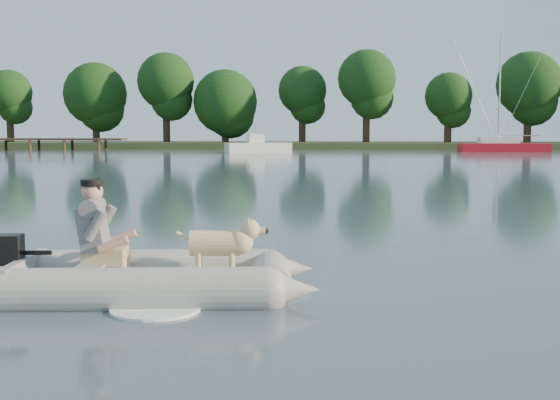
# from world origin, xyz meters

# --- Properties ---
(water) EXTENTS (160.00, 160.00, 0.00)m
(water) POSITION_xyz_m (0.00, 0.00, 0.00)
(water) COLOR slate
(water) RESTS_ON ground
(shore_bank) EXTENTS (160.00, 12.00, 0.70)m
(shore_bank) POSITION_xyz_m (0.00, 62.00, 0.25)
(shore_bank) COLOR #47512D
(shore_bank) RESTS_ON water
(dock) EXTENTS (18.00, 2.00, 1.04)m
(dock) POSITION_xyz_m (-26.00, 52.00, 0.52)
(dock) COLOR #4C331E
(dock) RESTS_ON water
(treeline) EXTENTS (75.85, 7.35, 9.27)m
(treeline) POSITION_xyz_m (1.46, 61.10, 5.39)
(treeline) COLOR #332316
(treeline) RESTS_ON shore_bank
(dinghy) EXTENTS (4.35, 3.20, 1.21)m
(dinghy) POSITION_xyz_m (-0.44, 0.07, 0.51)
(dinghy) COLOR #9A9A95
(dinghy) RESTS_ON water
(man) EXTENTS (0.69, 0.61, 0.93)m
(man) POSITION_xyz_m (-1.05, 0.04, 0.67)
(man) COLOR slate
(man) RESTS_ON dinghy
(dog) EXTENTS (0.84, 0.38, 0.54)m
(dog) POSITION_xyz_m (0.11, 0.18, 0.45)
(dog) COLOR tan
(dog) RESTS_ON dinghy
(outboard_motor) EXTENTS (0.39, 0.29, 0.68)m
(outboard_motor) POSITION_xyz_m (-1.87, -0.10, 0.27)
(outboard_motor) COLOR black
(outboard_motor) RESTS_ON dinghy
(motorboat) EXTENTS (5.36, 3.56, 2.12)m
(motorboat) POSITION_xyz_m (-4.89, 46.14, 0.96)
(motorboat) COLOR white
(motorboat) RESTS_ON water
(sailboat) EXTENTS (6.96, 2.29, 9.49)m
(sailboat) POSITION_xyz_m (14.14, 50.55, 0.42)
(sailboat) COLOR #A4121A
(sailboat) RESTS_ON water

